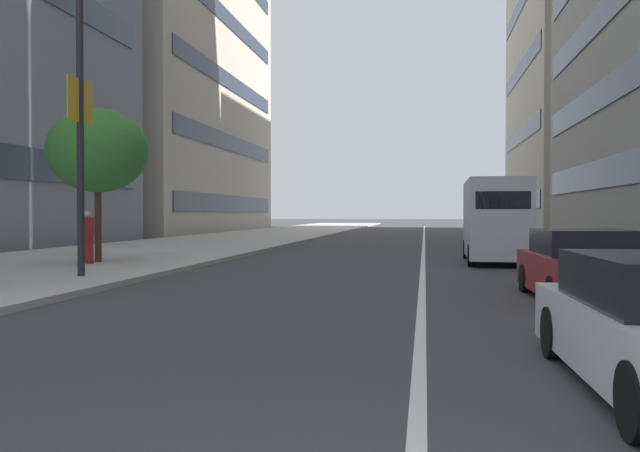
% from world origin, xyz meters
% --- Properties ---
extents(sidewalk_right_plaza, '(160.00, 9.84, 0.15)m').
position_xyz_m(sidewalk_right_plaza, '(30.00, 11.96, 0.07)').
color(sidewalk_right_plaza, '#B2ADA3').
rests_on(sidewalk_right_plaza, ground).
extents(lane_centre_stripe, '(110.00, 0.16, 0.01)m').
position_xyz_m(lane_centre_stripe, '(35.00, 0.00, 0.00)').
color(lane_centre_stripe, silver).
rests_on(lane_centre_stripe, ground).
extents(car_far_down_avenue, '(4.34, 2.02, 1.42)m').
position_xyz_m(car_far_down_avenue, '(12.43, -3.16, 0.67)').
color(car_far_down_avenue, maroon).
rests_on(car_far_down_avenue, ground).
extents(delivery_van_ahead, '(5.99, 2.15, 2.90)m').
position_xyz_m(delivery_van_ahead, '(23.17, -2.52, 1.54)').
color(delivery_van_ahead, '#B7B7BC').
rests_on(delivery_van_ahead, ground).
extents(street_lamp_with_banners, '(1.26, 2.09, 8.95)m').
position_xyz_m(street_lamp_with_banners, '(14.53, 8.31, 5.38)').
color(street_lamp_with_banners, '#232326').
rests_on(street_lamp_with_banners, sidewalk_right_plaza).
extents(street_tree_near_plaza_corner, '(3.25, 3.25, 5.04)m').
position_xyz_m(street_tree_near_plaza_corner, '(19.43, 10.55, 3.80)').
color(street_tree_near_plaza_corner, '#473323').
rests_on(street_tree_near_plaza_corner, sidewalk_right_plaza).
extents(pedestrian_on_plaza, '(0.45, 0.48, 1.69)m').
position_xyz_m(pedestrian_on_plaza, '(18.62, 10.50, 1.00)').
color(pedestrian_on_plaza, maroon).
rests_on(pedestrian_on_plaza, sidewalk_right_plaza).
extents(office_tower_far_left_down_avenue, '(25.49, 20.90, 36.25)m').
position_xyz_m(office_tower_far_left_down_avenue, '(65.68, -19.44, 18.12)').
color(office_tower_far_left_down_avenue, beige).
rests_on(office_tower_far_left_down_avenue, ground).
extents(office_tower_far_right_block, '(33.71, 17.22, 32.82)m').
position_xyz_m(office_tower_far_right_block, '(60.74, 26.44, 16.41)').
color(office_tower_far_right_block, beige).
rests_on(office_tower_far_right_block, ground).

